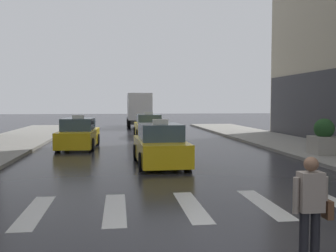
{
  "coord_description": "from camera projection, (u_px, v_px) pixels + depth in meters",
  "views": [
    {
      "loc": [
        -1.7,
        -5.82,
        2.46
      ],
      "look_at": [
        0.08,
        8.0,
        1.61
      ],
      "focal_mm": 41.03,
      "sensor_mm": 36.0,
      "label": 1
    }
  ],
  "objects": [
    {
      "name": "taxi_second",
      "position": [
        79.0,
        135.0,
        20.72
      ],
      "size": [
        2.1,
        4.62,
        1.8
      ],
      "color": "yellow",
      "rests_on": "ground"
    },
    {
      "name": "box_truck",
      "position": [
        139.0,
        109.0,
        38.3
      ],
      "size": [
        2.31,
        7.55,
        3.35
      ],
      "color": "#2D2D2D",
      "rests_on": "ground"
    },
    {
      "name": "pedestrian_with_handbag",
      "position": [
        311.0,
        204.0,
        5.78
      ],
      "size": [
        0.61,
        0.24,
        1.65
      ],
      "color": "black",
      "rests_on": "ground"
    },
    {
      "name": "taxi_third",
      "position": [
        148.0,
        127.0,
        27.37
      ],
      "size": [
        1.99,
        4.57,
        1.8
      ],
      "color": "yellow",
      "rests_on": "ground"
    },
    {
      "name": "taxi_lead",
      "position": [
        160.0,
        146.0,
        15.32
      ],
      "size": [
        2.03,
        4.59,
        1.8
      ],
      "color": "yellow",
      "rests_on": "ground"
    },
    {
      "name": "planter_mid_block",
      "position": [
        324.0,
        138.0,
        17.22
      ],
      "size": [
        1.1,
        1.1,
        1.6
      ],
      "color": "#A8A399",
      "rests_on": "curb_right"
    },
    {
      "name": "crosswalk_markings",
      "position": [
        191.0,
        206.0,
        9.1
      ],
      "size": [
        11.3,
        2.8,
        0.01
      ],
      "color": "silver",
      "rests_on": "ground"
    }
  ]
}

